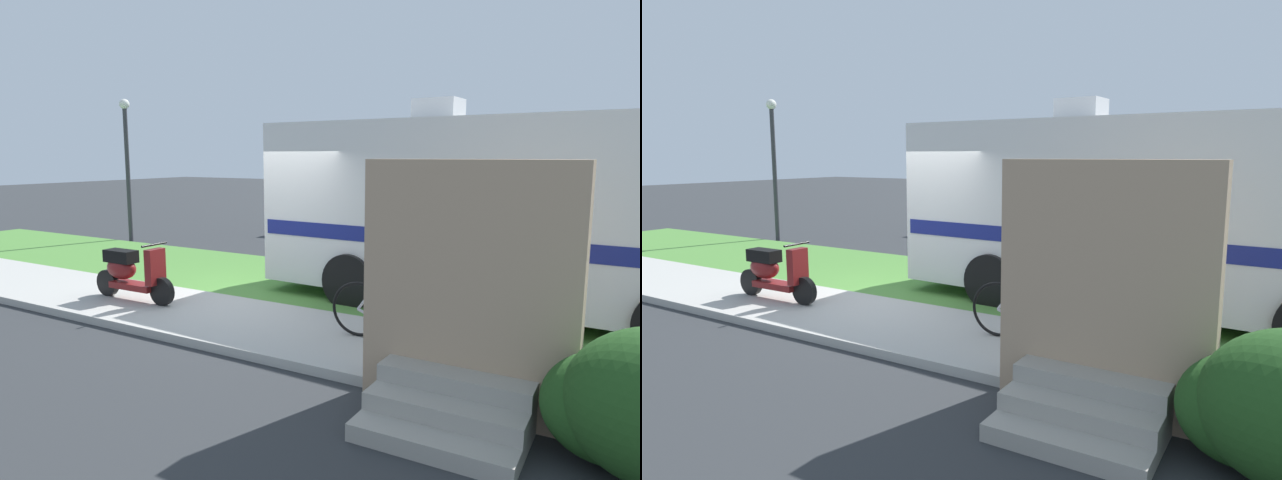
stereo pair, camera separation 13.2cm
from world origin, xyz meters
TOP-DOWN VIEW (x-y plane):
  - ground_plane at (0.00, 0.00)m, footprint 80.00×80.00m
  - sidewalk at (0.00, -1.20)m, footprint 24.00×2.00m
  - grass_strip at (0.00, 1.50)m, footprint 24.00×3.40m
  - motorhome_rv at (3.66, 1.54)m, footprint 7.58×2.86m
  - scooter at (-1.66, -1.23)m, footprint 1.67×0.50m
  - bicycle at (2.82, -0.99)m, footprint 1.74×0.52m
  - pickup_truck_near at (3.44, 6.08)m, footprint 5.56×2.25m
  - pickup_truck_far at (-1.96, 8.63)m, footprint 5.45×2.28m
  - porch_steps at (4.02, -2.29)m, footprint 2.00×1.26m
  - bottle_green at (3.88, -1.66)m, footprint 0.07×0.07m
  - street_lamp_post at (-7.23, 3.60)m, footprint 0.28×0.28m

SIDE VIEW (x-z plane):
  - ground_plane at x=0.00m, z-range 0.00..0.00m
  - grass_strip at x=0.00m, z-range 0.00..0.08m
  - sidewalk at x=0.00m, z-range 0.00..0.12m
  - bottle_green at x=3.88m, z-range 0.10..0.33m
  - bicycle at x=2.82m, z-range 0.06..0.97m
  - scooter at x=-1.66m, z-range 0.09..1.06m
  - pickup_truck_far at x=-1.96m, z-range 0.06..1.87m
  - porch_steps at x=4.02m, z-range -0.23..2.17m
  - pickup_truck_near at x=3.44m, z-range 0.06..1.91m
  - motorhome_rv at x=3.66m, z-range -0.09..3.38m
  - street_lamp_post at x=-7.23m, z-range 0.45..4.42m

